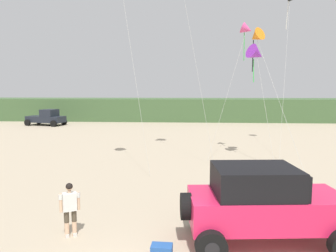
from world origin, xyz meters
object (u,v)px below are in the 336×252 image
at_px(cooler_box, 162,252).
at_px(kite_yellow_diamond, 257,54).
at_px(distant_pickup, 47,118).
at_px(jeep, 264,203).
at_px(kite_pink_ribbon, 247,30).
at_px(kite_orange_streamer, 256,37).
at_px(person_watching, 70,206).

xyz_separation_m(cooler_box, kite_yellow_diamond, (4.80, 11.78, 6.37)).
relative_size(distant_pickup, kite_yellow_diamond, 0.68).
distance_m(jeep, kite_pink_ribbon, 14.23).
distance_m(kite_orange_streamer, kite_pink_ribbon, 1.50).
xyz_separation_m(jeep, cooler_box, (-2.87, -1.08, -1.01)).
distance_m(distant_pickup, kite_orange_streamer, 28.49).
xyz_separation_m(person_watching, kite_orange_streamer, (7.64, 10.93, 6.67)).
bearing_deg(kite_pink_ribbon, distant_pickup, 142.46).
height_order(cooler_box, kite_yellow_diamond, kite_yellow_diamond).
bearing_deg(kite_orange_streamer, cooler_box, -111.67).
distance_m(cooler_box, kite_pink_ribbon, 16.21).
distance_m(jeep, kite_yellow_diamond, 12.11).
relative_size(jeep, distant_pickup, 1.01).
bearing_deg(kite_pink_ribbon, kite_yellow_diamond, -77.58).
height_order(distant_pickup, kite_orange_streamer, kite_orange_streamer).
relative_size(jeep, kite_pink_ribbon, 0.56).
bearing_deg(distant_pickup, kite_pink_ribbon, -37.54).
xyz_separation_m(kite_pink_ribbon, kite_yellow_diamond, (0.34, -1.56, -1.72)).
bearing_deg(person_watching, distant_pickup, 115.87).
relative_size(jeep, kite_orange_streamer, 0.61).
height_order(jeep, kite_pink_ribbon, kite_pink_ribbon).
relative_size(jeep, person_watching, 2.97).
distance_m(kite_orange_streamer, kite_yellow_diamond, 1.08).
distance_m(jeep, person_watching, 5.74).
height_order(jeep, kite_orange_streamer, kite_orange_streamer).
bearing_deg(distant_pickup, person_watching, -64.13).
xyz_separation_m(jeep, person_watching, (-5.73, 0.02, -0.26)).
distance_m(person_watching, kite_pink_ribbon, 16.03).
bearing_deg(person_watching, kite_pink_ribbon, 59.11).
relative_size(person_watching, distant_pickup, 0.34).
height_order(person_watching, kite_pink_ribbon, kite_pink_ribbon).
height_order(person_watching, kite_yellow_diamond, kite_yellow_diamond).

